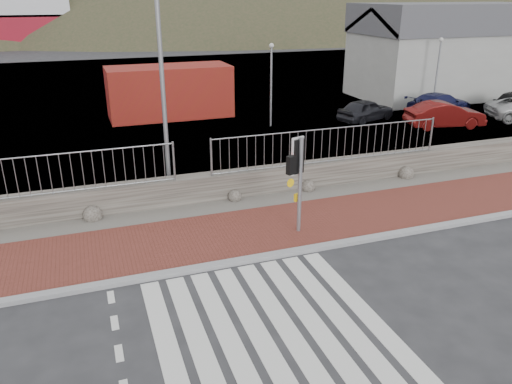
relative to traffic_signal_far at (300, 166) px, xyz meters
name	(u,v)px	position (x,y,z in m)	size (l,w,h in m)	color
ground	(275,336)	(-2.28, -4.06, -2.05)	(220.00, 220.00, 0.00)	#28282B
sidewalk_far	(216,238)	(-2.28, 0.44, -2.01)	(40.00, 3.00, 0.08)	brown
kerb_far	(232,263)	(-2.28, -1.06, -2.00)	(40.00, 0.25, 0.12)	gray
zebra_crossing	(275,336)	(-2.28, -4.06, -2.04)	(4.62, 5.60, 0.01)	silver
gravel_strip	(200,210)	(-2.28, 2.44, -2.02)	(40.00, 1.50, 0.06)	#59544C
stone_wall	(193,189)	(-2.28, 3.24, -1.60)	(40.00, 0.60, 0.90)	#423D37
railing	(192,150)	(-2.28, 3.09, -0.23)	(18.07, 0.07, 1.22)	gray
quay	(127,92)	(-2.28, 23.84, -2.05)	(120.00, 40.00, 0.50)	#4C4C4F
water	(99,46)	(-2.28, 58.84, -2.05)	(220.00, 50.00, 0.05)	#3F4C54
harbor_building	(449,50)	(17.72, 15.84, 0.88)	(12.20, 6.20, 5.80)	#9E9E99
hills_backdrop	(141,155)	(4.47, 83.84, -25.10)	(254.00, 90.00, 100.00)	#2E3520
traffic_signal_far	(300,166)	(0.00, 0.00, 0.00)	(0.70, 0.41, 2.83)	gray
streetlight	(165,56)	(-2.78, 3.99, 2.57)	(1.67, 0.76, 8.20)	gray
shipping_container	(170,92)	(-0.74, 15.69, -0.68)	(6.58, 2.74, 2.74)	maroon
car_a	(366,110)	(8.90, 11.18, -1.46)	(1.38, 3.43, 1.17)	black
car_b	(445,115)	(11.95, 8.64, -1.40)	(1.37, 3.93, 1.29)	#570D0C
car_c	(439,104)	(13.38, 10.90, -1.41)	(1.79, 4.41, 1.28)	#141741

